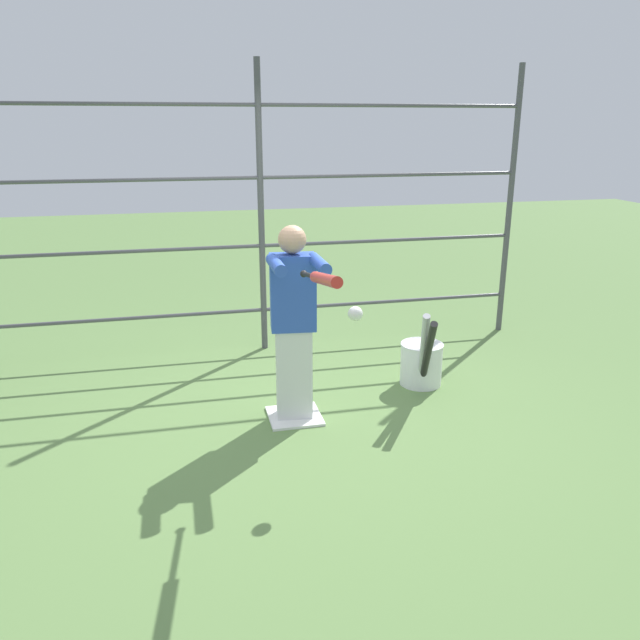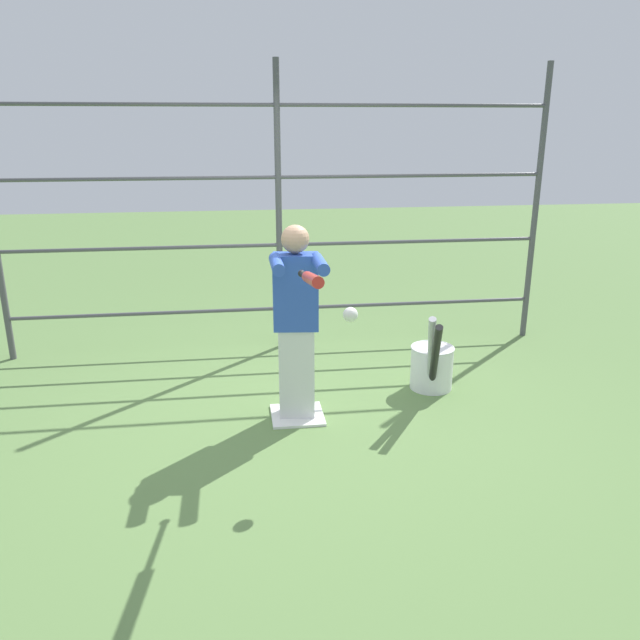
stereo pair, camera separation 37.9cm
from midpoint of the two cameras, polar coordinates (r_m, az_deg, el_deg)
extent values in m
plane|color=#608447|center=(4.88, 0.16, -8.83)|extent=(24.00, 24.00, 0.00)
cube|color=white|center=(4.88, 0.16, -8.72)|extent=(0.40, 0.40, 0.02)
cylinder|color=#4C4C51|center=(6.78, 20.68, 9.65)|extent=(0.06, 0.06, 2.73)
cylinder|color=#4C4C51|center=(6.01, -1.97, 9.87)|extent=(0.06, 0.06, 2.73)
cylinder|color=#4C4C51|center=(6.22, -1.88, 1.04)|extent=(5.18, 0.04, 0.04)
cylinder|color=#4C4C51|center=(6.06, -1.94, 6.86)|extent=(5.18, 0.04, 0.04)
cylinder|color=#4C4C51|center=(5.98, -2.00, 12.92)|extent=(5.18, 0.04, 0.04)
cylinder|color=#4C4C51|center=(5.96, -2.07, 19.07)|extent=(5.18, 0.04, 0.04)
cube|color=silver|center=(4.73, 0.17, -4.94)|extent=(0.28, 0.20, 0.72)
cube|color=#2D51B7|center=(4.52, 0.17, 2.56)|extent=(0.35, 0.22, 0.56)
sphere|color=tan|center=(4.44, 0.18, 7.39)|extent=(0.20, 0.20, 0.20)
cylinder|color=#2D51B7|center=(4.28, 2.53, 5.13)|extent=(0.09, 0.40, 0.09)
cylinder|color=#2D51B7|center=(4.27, -1.44, 5.11)|extent=(0.09, 0.40, 0.09)
sphere|color=black|center=(4.09, 0.95, 4.25)|extent=(0.05, 0.05, 0.05)
cylinder|color=black|center=(3.91, 1.33, 4.11)|extent=(0.03, 0.37, 0.10)
cylinder|color=red|center=(3.45, 2.44, 3.69)|extent=(0.07, 0.55, 0.16)
sphere|color=white|center=(3.97, 5.54, 0.46)|extent=(0.10, 0.10, 0.10)
cylinder|color=white|center=(5.43, 12.15, -4.32)|extent=(0.36, 0.36, 0.36)
torus|color=white|center=(5.36, 12.28, -2.52)|extent=(0.37, 0.37, 0.01)
cylinder|color=#B2B2B7|center=(5.09, 12.27, -3.16)|extent=(0.22, 0.46, 0.76)
cylinder|color=black|center=(5.06, 12.59, -3.53)|extent=(0.20, 0.54, 0.73)
camera|label=1|loc=(0.19, -87.50, 0.79)|focal=35.00mm
camera|label=2|loc=(0.19, 92.50, -0.79)|focal=35.00mm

